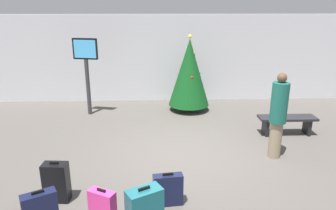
# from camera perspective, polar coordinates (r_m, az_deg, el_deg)

# --- Properties ---
(ground_plane) EXTENTS (16.00, 16.00, 0.00)m
(ground_plane) POSITION_cam_1_polar(r_m,az_deg,el_deg) (7.17, 2.56, -9.06)
(ground_plane) COLOR #514C47
(back_wall) EXTENTS (16.00, 0.20, 2.91)m
(back_wall) POSITION_cam_1_polar(r_m,az_deg,el_deg) (10.94, 0.76, 8.37)
(back_wall) COLOR silver
(back_wall) RESTS_ON ground_plane
(holiday_tree) EXTENTS (1.27, 1.27, 2.36)m
(holiday_tree) POSITION_cam_1_polar(r_m,az_deg,el_deg) (9.84, 3.84, 5.85)
(holiday_tree) COLOR #4C3319
(holiday_tree) RESTS_ON ground_plane
(flight_info_kiosk) EXTENTS (0.74, 0.24, 2.29)m
(flight_info_kiosk) POSITION_cam_1_polar(r_m,az_deg,el_deg) (9.68, -14.45, 7.19)
(flight_info_kiosk) COLOR #333338
(flight_info_kiosk) RESTS_ON ground_plane
(waiting_bench) EXTENTS (1.45, 0.44, 0.48)m
(waiting_bench) POSITION_cam_1_polar(r_m,az_deg,el_deg) (8.69, 20.56, -2.74)
(waiting_bench) COLOR black
(waiting_bench) RESTS_ON ground_plane
(traveller_0) EXTENTS (0.49, 0.49, 1.88)m
(traveller_0) POSITION_cam_1_polar(r_m,az_deg,el_deg) (7.12, 19.14, -1.56)
(traveller_0) COLOR gray
(traveller_0) RESTS_ON ground_plane
(suitcase_1) EXTENTS (0.43, 0.26, 0.73)m
(suitcase_1) POSITION_cam_1_polar(r_m,az_deg,el_deg) (5.84, -19.39, -12.93)
(suitcase_1) COLOR black
(suitcase_1) RESTS_ON ground_plane
(suitcase_3) EXTENTS (0.46, 0.35, 0.55)m
(suitcase_3) POSITION_cam_1_polar(r_m,az_deg,el_deg) (5.23, -11.68, -17.25)
(suitcase_3) COLOR #E5388C
(suitcase_3) RESTS_ON ground_plane
(suitcase_4) EXTENTS (0.51, 0.23, 0.59)m
(suitcase_4) POSITION_cam_1_polar(r_m,az_deg,el_deg) (5.46, -0.02, -14.97)
(suitcase_4) COLOR #141938
(suitcase_4) RESTS_ON ground_plane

